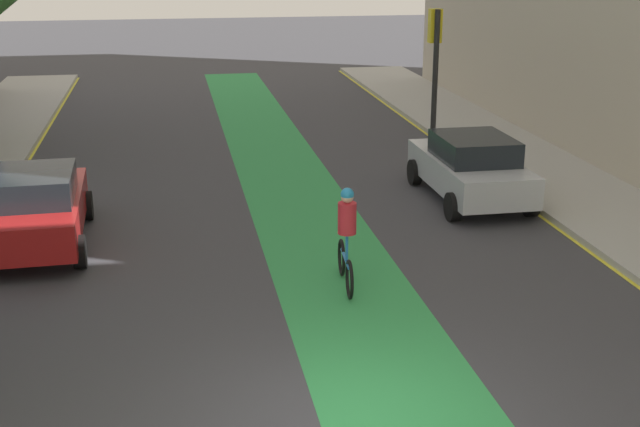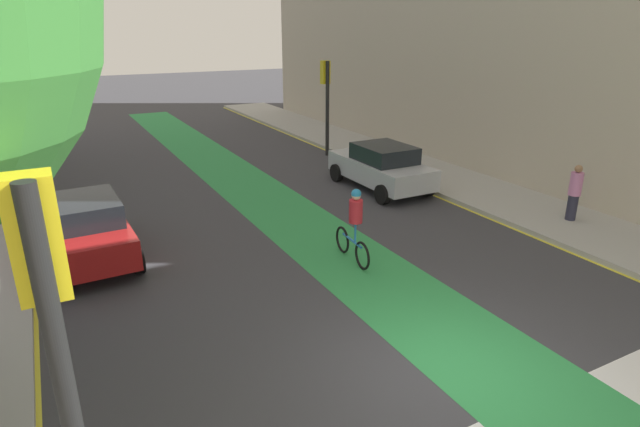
{
  "view_description": "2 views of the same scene",
  "coord_description": "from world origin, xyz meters",
  "views": [
    {
      "loc": [
        -2.02,
        -9.02,
        5.82
      ],
      "look_at": [
        0.55,
        5.18,
        1.14
      ],
      "focal_mm": 47.2,
      "sensor_mm": 36.0,
      "label": 1
    },
    {
      "loc": [
        -5.2,
        -5.33,
        5.38
      ],
      "look_at": [
        0.52,
        5.44,
        0.96
      ],
      "focal_mm": 29.16,
      "sensor_mm": 36.0,
      "label": 2
    }
  ],
  "objects": [
    {
      "name": "cyclist_in_lane",
      "position": [
        0.87,
        4.37,
        0.97
      ],
      "size": [
        0.32,
        1.73,
        1.86
      ],
      "color": "black",
      "rests_on": "ground_plane"
    },
    {
      "name": "car_red_left_far",
      "position": [
        -4.76,
        7.59,
        0.8
      ],
      "size": [
        2.14,
        4.26,
        1.57
      ],
      "color": "#A51919",
      "rests_on": "ground_plane"
    },
    {
      "name": "traffic_signal_far_right",
      "position": [
        5.58,
        14.4,
        2.81
      ],
      "size": [
        0.35,
        0.52,
        4.0
      ],
      "color": "black",
      "rests_on": "ground_plane"
    },
    {
      "name": "car_silver_right_far",
      "position": [
        4.83,
        9.04,
        0.8
      ],
      "size": [
        2.02,
        4.2,
        1.57
      ],
      "color": "#B2B7BF",
      "rests_on": "ground_plane"
    },
    {
      "name": "traffic_signal_near_left",
      "position": [
        -5.39,
        -1.41,
        3.09
      ],
      "size": [
        0.35,
        0.52,
        4.42
      ],
      "color": "black",
      "rests_on": "ground_plane"
    },
    {
      "name": "bike_lane_paint",
      "position": [
        0.84,
        0.0,
        0.0
      ],
      "size": [
        2.4,
        60.0,
        0.01
      ],
      "primitive_type": "cube",
      "color": "#2D8C47",
      "rests_on": "ground_plane"
    },
    {
      "name": "pedestrian_sidewalk_right_a",
      "position": [
        7.66,
        3.6,
        0.96
      ],
      "size": [
        0.34,
        0.34,
        1.6
      ],
      "color": "#262638",
      "rests_on": "sidewalk_right"
    },
    {
      "name": "ground_plane",
      "position": [
        0.0,
        0.0,
        0.0
      ],
      "size": [
        120.0,
        120.0,
        0.0
      ],
      "primitive_type": "plane",
      "color": "#38383D"
    }
  ]
}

